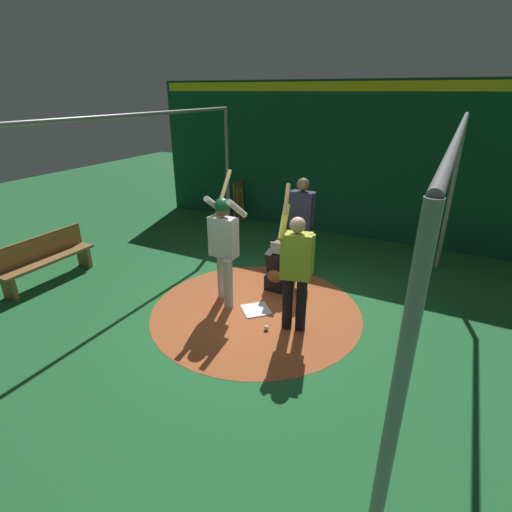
% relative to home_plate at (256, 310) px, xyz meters
% --- Properties ---
extents(ground_plane, '(25.77, 25.77, 0.00)m').
position_rel_home_plate_xyz_m(ground_plane, '(0.00, 0.00, -0.01)').
color(ground_plane, '#216633').
extents(dirt_circle, '(3.34, 3.34, 0.01)m').
position_rel_home_plate_xyz_m(dirt_circle, '(0.00, 0.00, -0.01)').
color(dirt_circle, '#AD562D').
rests_on(dirt_circle, ground).
extents(home_plate, '(0.59, 0.59, 0.01)m').
position_rel_home_plate_xyz_m(home_plate, '(0.00, 0.00, 0.00)').
color(home_plate, white).
rests_on(home_plate, dirt_circle).
extents(batter, '(0.68, 0.49, 2.12)m').
position_rel_home_plate_xyz_m(batter, '(-0.02, -0.58, 1.07)').
color(batter, '#B3B3B7').
rests_on(batter, ground).
extents(catcher, '(0.58, 0.40, 0.94)m').
position_rel_home_plate_xyz_m(catcher, '(-0.81, 0.01, 0.35)').
color(catcher, black).
rests_on(catcher, ground).
extents(umpire, '(0.23, 0.49, 1.84)m').
position_rel_home_plate_xyz_m(umpire, '(-1.62, 0.09, 1.03)').
color(umpire, '#4C4C51').
rests_on(umpire, ground).
extents(visitor, '(0.55, 0.57, 2.09)m').
position_rel_home_plate_xyz_m(visitor, '(0.19, 0.72, 0.99)').
color(visitor, black).
rests_on(visitor, ground).
extents(back_wall, '(0.22, 9.77, 3.48)m').
position_rel_home_plate_xyz_m(back_wall, '(-4.27, 0.00, 1.74)').
color(back_wall, '#0F472D').
rests_on(back_wall, ground).
extents(cage_frame, '(6.40, 4.93, 2.91)m').
position_rel_home_plate_xyz_m(cage_frame, '(0.00, 0.00, 2.08)').
color(cage_frame, gray).
rests_on(cage_frame, ground).
extents(bat_rack, '(0.58, 0.17, 1.05)m').
position_rel_home_plate_xyz_m(bat_rack, '(-4.02, -2.59, 0.48)').
color(bat_rack, olive).
rests_on(bat_rack, ground).
extents(bench, '(1.76, 0.36, 0.85)m').
position_rel_home_plate_xyz_m(bench, '(0.83, -3.89, 0.43)').
color(bench, olive).
rests_on(bench, ground).
extents(baseball_0, '(0.07, 0.07, 0.07)m').
position_rel_home_plate_xyz_m(baseball_0, '(0.43, 0.39, 0.03)').
color(baseball_0, white).
rests_on(baseball_0, dirt_circle).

